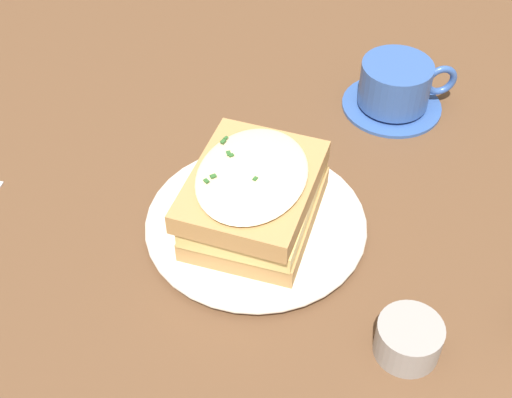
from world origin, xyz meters
TOP-DOWN VIEW (x-y plane):
  - ground_plane at (0.00, 0.00)m, footprint 2.40×2.40m
  - dinner_plate at (-0.02, 0.02)m, footprint 0.23×0.23m
  - sandwich at (-0.02, 0.02)m, footprint 0.17×0.19m
  - teacup_with_saucer at (-0.01, -0.25)m, footprint 0.12×0.12m
  - condiment_pot at (-0.22, 0.03)m, footprint 0.06×0.06m

SIDE VIEW (x-z plane):
  - ground_plane at x=0.00m, z-range 0.00..0.00m
  - dinner_plate at x=-0.02m, z-range 0.00..0.02m
  - condiment_pot at x=-0.22m, z-range 0.00..0.04m
  - teacup_with_saucer at x=-0.01m, z-range 0.00..0.06m
  - sandwich at x=-0.02m, z-range 0.01..0.09m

